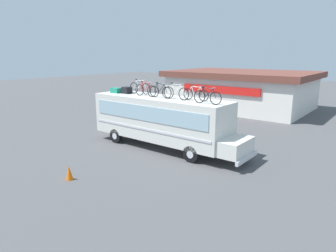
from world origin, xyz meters
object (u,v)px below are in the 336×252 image
at_px(rooftop_bicycle_1, 140,88).
at_px(luggage_bag_1, 116,90).
at_px(rooftop_bicycle_5, 196,94).
at_px(rooftop_bicycle_3, 160,91).
at_px(traffic_cone, 69,173).
at_px(bus, 162,119).
at_px(rooftop_bicycle_4, 176,93).
at_px(rooftop_bicycle_2, 145,90).
at_px(luggage_bag_2, 127,90).
at_px(rooftop_bicycle_6, 207,97).

bearing_deg(rooftop_bicycle_1, luggage_bag_1, -160.55).
bearing_deg(rooftop_bicycle_5, rooftop_bicycle_3, -169.13).
bearing_deg(rooftop_bicycle_3, luggage_bag_1, -179.91).
relative_size(luggage_bag_1, traffic_cone, 1.06).
height_order(bus, rooftop_bicycle_4, rooftop_bicycle_4).
bearing_deg(rooftop_bicycle_2, luggage_bag_2, 173.95).
bearing_deg(rooftop_bicycle_4, luggage_bag_2, 178.09).
bearing_deg(rooftop_bicycle_3, rooftop_bicycle_6, -4.11).
xyz_separation_m(rooftop_bicycle_1, traffic_cone, (1.99, -7.00, -3.24)).
bearing_deg(rooftop_bicycle_2, rooftop_bicycle_4, 1.40).
height_order(luggage_bag_2, rooftop_bicycle_6, rooftop_bicycle_6).
xyz_separation_m(rooftop_bicycle_2, rooftop_bicycle_3, (1.20, 0.01, -0.00)).
bearing_deg(traffic_cone, rooftop_bicycle_5, 69.86).
relative_size(rooftop_bicycle_5, rooftop_bicycle_6, 1.01).
distance_m(rooftop_bicycle_3, rooftop_bicycle_4, 1.15).
distance_m(rooftop_bicycle_1, traffic_cone, 7.97).
relative_size(rooftop_bicycle_3, rooftop_bicycle_5, 0.99).
relative_size(rooftop_bicycle_6, traffic_cone, 2.45).
distance_m(rooftop_bicycle_4, rooftop_bicycle_6, 2.30).
xyz_separation_m(luggage_bag_2, rooftop_bicycle_1, (0.82, 0.40, 0.18)).
distance_m(bus, rooftop_bicycle_1, 2.86).
bearing_deg(rooftop_bicycle_3, bus, 98.28).
bearing_deg(bus, rooftop_bicycle_4, -6.23).
xyz_separation_m(rooftop_bicycle_3, rooftop_bicycle_6, (3.42, -0.25, -0.00)).
bearing_deg(luggage_bag_1, rooftop_bicycle_6, -1.87).
bearing_deg(bus, traffic_cone, -92.05).
relative_size(bus, rooftop_bicycle_4, 5.82).
relative_size(rooftop_bicycle_3, rooftop_bicycle_6, 1.00).
bearing_deg(rooftop_bicycle_1, rooftop_bicycle_2, -29.63).
relative_size(rooftop_bicycle_1, traffic_cone, 2.61).
bearing_deg(rooftop_bicycle_5, rooftop_bicycle_4, -160.66).
height_order(rooftop_bicycle_2, traffic_cone, rooftop_bicycle_2).
xyz_separation_m(rooftop_bicycle_1, rooftop_bicycle_4, (3.40, -0.54, -0.00)).
relative_size(rooftop_bicycle_2, rooftop_bicycle_6, 1.03).
bearing_deg(rooftop_bicycle_6, rooftop_bicycle_3, 175.89).
bearing_deg(luggage_bag_1, rooftop_bicycle_4, 0.57).
xyz_separation_m(rooftop_bicycle_3, rooftop_bicycle_5, (2.25, 0.43, -0.02)).
distance_m(bus, rooftop_bicycle_5, 2.86).
relative_size(luggage_bag_2, rooftop_bicycle_2, 0.31).
height_order(luggage_bag_2, rooftop_bicycle_1, rooftop_bicycle_1).
bearing_deg(luggage_bag_1, bus, 2.62).
relative_size(bus, rooftop_bicycle_5, 6.22).
bearing_deg(traffic_cone, rooftop_bicycle_3, 87.67).
xyz_separation_m(rooftop_bicycle_2, rooftop_bicycle_4, (2.35, 0.06, 0.01)).
distance_m(luggage_bag_1, rooftop_bicycle_3, 3.93).
bearing_deg(rooftop_bicycle_6, rooftop_bicycle_2, 177.12).
bearing_deg(rooftop_bicycle_1, rooftop_bicycle_4, -9.01).
height_order(luggage_bag_2, rooftop_bicycle_4, rooftop_bicycle_4).
bearing_deg(rooftop_bicycle_4, rooftop_bicycle_2, -178.60).
bearing_deg(rooftop_bicycle_1, bus, -10.46).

